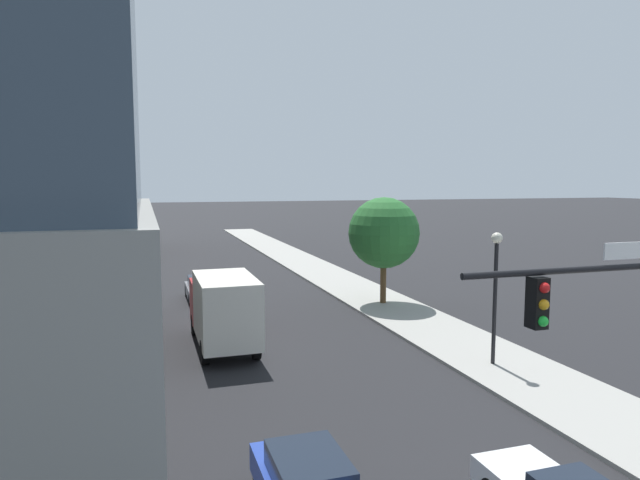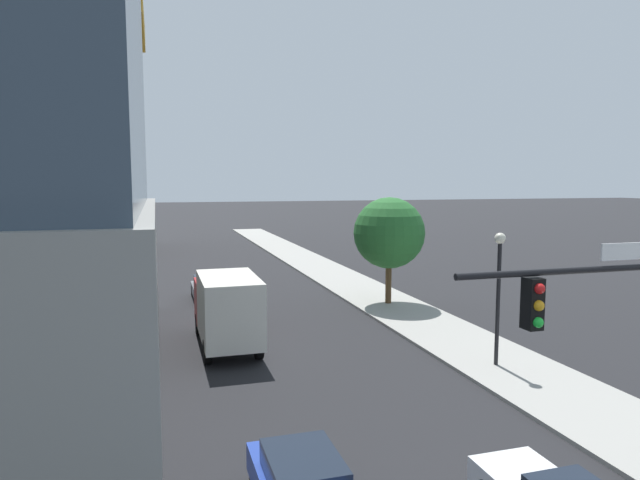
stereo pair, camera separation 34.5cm
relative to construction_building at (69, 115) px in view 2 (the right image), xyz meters
name	(u,v)px [view 2 (the right image)]	position (x,y,z in m)	size (l,w,h in m)	color
sidewalk	(436,329)	(21.47, -37.69, -14.05)	(4.32, 120.00, 0.15)	#9E9B93
construction_building	(69,115)	(0.00, 0.00, 0.00)	(15.17, 27.81, 33.39)	#B2AFA8
traffic_light_pole	(624,327)	(17.73, -52.72, -9.78)	(6.16, 0.48, 6.11)	black
street_lamp	(499,278)	(21.06, -43.39, -10.46)	(0.44, 0.44, 5.29)	black
street_tree	(389,233)	(21.46, -31.77, -9.74)	(4.25, 4.25, 6.37)	brown
car_gray	(207,288)	(11.11, -27.03, -13.39)	(1.73, 4.23, 1.46)	slate
box_truck	(227,307)	(11.11, -37.57, -12.26)	(2.43, 6.61, 3.37)	#B21E1E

